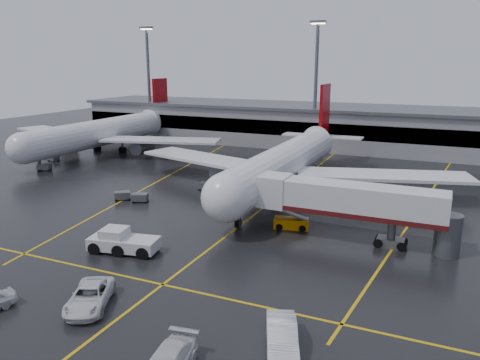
% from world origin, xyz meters
% --- Properties ---
extents(ground, '(220.00, 220.00, 0.00)m').
position_xyz_m(ground, '(0.00, 0.00, 0.00)').
color(ground, black).
rests_on(ground, ground).
extents(apron_line_centre, '(0.25, 90.00, 0.02)m').
position_xyz_m(apron_line_centre, '(0.00, 0.00, 0.01)').
color(apron_line_centre, gold).
rests_on(apron_line_centre, ground).
extents(apron_line_stop, '(60.00, 0.25, 0.02)m').
position_xyz_m(apron_line_stop, '(0.00, -22.00, 0.01)').
color(apron_line_stop, gold).
rests_on(apron_line_stop, ground).
extents(apron_line_left, '(9.99, 69.35, 0.02)m').
position_xyz_m(apron_line_left, '(-20.00, 10.00, 0.01)').
color(apron_line_left, gold).
rests_on(apron_line_left, ground).
extents(apron_line_right, '(7.57, 69.64, 0.02)m').
position_xyz_m(apron_line_right, '(18.00, 10.00, 0.01)').
color(apron_line_right, gold).
rests_on(apron_line_right, ground).
extents(terminal, '(122.00, 19.00, 8.60)m').
position_xyz_m(terminal, '(0.00, 47.93, 4.32)').
color(terminal, gray).
rests_on(terminal, ground).
extents(light_mast_left, '(3.00, 1.20, 25.45)m').
position_xyz_m(light_mast_left, '(-45.00, 42.00, 14.47)').
color(light_mast_left, '#595B60').
rests_on(light_mast_left, ground).
extents(light_mast_mid, '(3.00, 1.20, 25.45)m').
position_xyz_m(light_mast_mid, '(-5.00, 42.00, 14.47)').
color(light_mast_mid, '#595B60').
rests_on(light_mast_mid, ground).
extents(main_airliner, '(48.80, 45.60, 14.10)m').
position_xyz_m(main_airliner, '(0.00, 9.70, 4.21)').
color(main_airliner, silver).
rests_on(main_airliner, ground).
extents(second_airliner, '(48.80, 45.60, 14.10)m').
position_xyz_m(second_airliner, '(-42.00, 21.70, 4.21)').
color(second_airliner, silver).
rests_on(second_airliner, ground).
extents(jet_bridge, '(19.90, 3.40, 6.05)m').
position_xyz_m(jet_bridge, '(11.87, -6.00, 3.93)').
color(jet_bridge, silver).
rests_on(jet_bridge, ground).
extents(pushback_tractor, '(7.00, 3.93, 2.37)m').
position_xyz_m(pushback_tractor, '(-7.35, -17.68, 0.94)').
color(pushback_tractor, silver).
rests_on(pushback_tractor, ground).
extents(belt_loader, '(4.00, 2.47, 2.36)m').
position_xyz_m(belt_loader, '(5.44, -4.92, 0.58)').
color(belt_loader, '#CC7A00').
rests_on(belt_loader, ground).
extents(service_van_a, '(4.91, 6.41, 1.62)m').
position_xyz_m(service_van_a, '(-2.97, -27.16, 0.81)').
color(service_van_a, silver).
rests_on(service_van_a, ground).
extents(service_van_c, '(3.77, 5.74, 1.79)m').
position_xyz_m(service_van_c, '(11.78, -26.42, 0.89)').
color(service_van_c, white).
rests_on(service_van_c, ground).
extents(baggage_cart_a, '(2.34, 1.96, 1.12)m').
position_xyz_m(baggage_cart_a, '(-15.59, -3.44, 0.63)').
color(baggage_cart_a, '#595B60').
rests_on(baggage_cart_a, ground).
extents(baggage_cart_b, '(2.38, 2.23, 1.12)m').
position_xyz_m(baggage_cart_b, '(-18.25, -3.60, 0.63)').
color(baggage_cart_b, '#595B60').
rests_on(baggage_cart_b, ground).
extents(baggage_cart_c, '(2.10, 1.46, 1.12)m').
position_xyz_m(baggage_cart_c, '(-10.41, 5.12, 0.63)').
color(baggage_cart_c, '#595B60').
rests_on(baggage_cart_c, ground).
extents(baggage_cart_d, '(2.23, 1.69, 1.12)m').
position_xyz_m(baggage_cart_d, '(-45.38, 11.38, 0.63)').
color(baggage_cart_d, '#595B60').
rests_on(baggage_cart_d, ground).
extents(baggage_cart_e, '(2.33, 1.92, 1.12)m').
position_xyz_m(baggage_cart_e, '(-41.12, 5.20, 0.63)').
color(baggage_cart_e, '#595B60').
rests_on(baggage_cart_e, ground).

